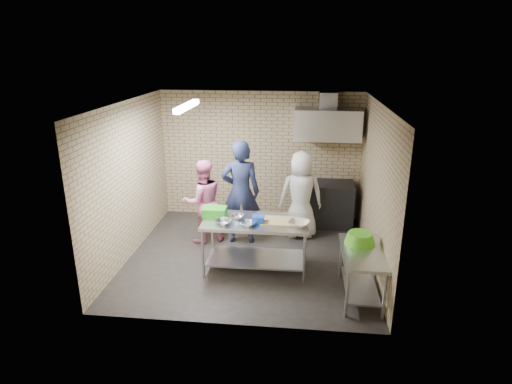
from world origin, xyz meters
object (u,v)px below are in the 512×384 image
bottle_red (329,126)px  woman_pink (203,202)px  bottle_green (349,127)px  green_crate (215,212)px  man_navy (241,192)px  woman_white (301,195)px  side_counter (361,274)px  prep_table (256,244)px  blue_tub (258,219)px  green_basin (360,238)px  stove (323,204)px

bottle_red → woman_pink: size_ratio=0.11×
bottle_green → green_crate: bearing=-137.2°
man_navy → woman_white: (1.11, 0.36, -0.13)m
man_navy → woman_pink: bearing=-1.0°
side_counter → man_navy: bearing=139.6°
prep_table → blue_tub: blue_tub is taller
green_crate → bottle_red: 3.11m
blue_tub → woman_white: bearing=65.7°
green_crate → bottle_green: size_ratio=2.55×
green_basin → man_navy: man_navy is taller
blue_tub → woman_pink: size_ratio=0.12×
bottle_red → bottle_green: bottle_red is taller
blue_tub → stove: bearing=62.0°
prep_table → stove: 2.37m
stove → green_crate: (-1.89, -1.93, 0.49)m
stove → green_crate: green_crate is taller
side_counter → bottle_green: bottle_green is taller
man_navy → woman_pink: 0.73m
side_counter → green_crate: (-2.34, 0.82, 0.56)m
bottle_red → man_navy: size_ratio=0.09×
side_counter → woman_pink: size_ratio=0.75×
green_crate → green_basin: (2.32, -0.57, -0.10)m
stove → prep_table: bearing=-120.2°
side_counter → woman_pink: (-2.74, 1.67, 0.42)m
side_counter → green_basin: 0.52m
bottle_green → bottle_red: bearing=180.0°
prep_table → bottle_green: size_ratio=11.48×
bottle_red → green_crate: bearing=-131.9°
man_navy → woman_white: man_navy is taller
bottle_red → woman_white: bearing=-120.1°
bottle_red → bottle_green: (0.40, 0.00, -0.01)m
woman_pink → bottle_red: bearing=-179.4°
prep_table → side_counter: 1.79m
blue_tub → bottle_green: bottle_green is taller
bottle_green → woman_white: (-0.92, -0.90, -1.16)m
woman_white → green_crate: bearing=34.3°
bottle_green → woman_pink: size_ratio=0.09×
stove → green_basin: 2.57m
blue_tub → man_navy: man_navy is taller
prep_table → green_basin: bearing=-15.7°
prep_table → side_counter: (1.64, -0.70, -0.06)m
blue_tub → prep_table: bearing=116.6°
green_crate → woman_white: bearing=41.8°
prep_table → blue_tub: 0.51m
stove → bottle_green: bottle_green is taller
stove → man_navy: man_navy is taller
woman_pink → blue_tub: bearing=108.3°
bottle_red → green_basin: bearing=-82.1°
green_crate → bottle_red: (1.94, 2.17, 1.09)m
green_basin → woman_white: woman_white is taller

